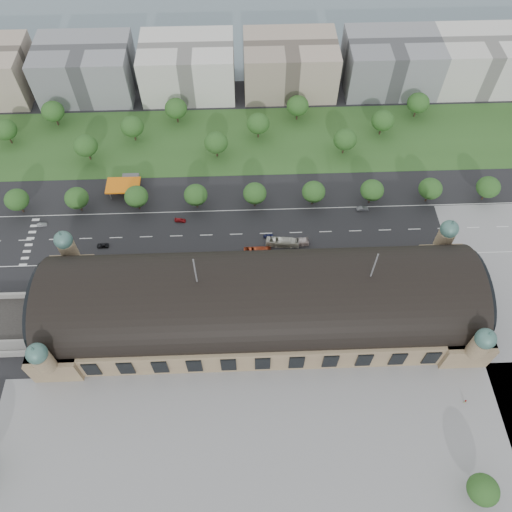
{
  "coord_description": "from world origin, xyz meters",
  "views": [
    {
      "loc": [
        -4.45,
        -84.47,
        158.27
      ],
      "look_at": [
        -0.8,
        17.19,
        14.0
      ],
      "focal_mm": 35.0,
      "sensor_mm": 36.0,
      "label": 1
    }
  ],
  "objects_px": {
    "petrol_station": "(127,182)",
    "traffic_car_3": "(180,220)",
    "parked_car_1": "(60,265)",
    "bus_west": "(257,251)",
    "parked_car_3": "(158,262)",
    "pedestrian_0": "(465,402)",
    "parked_car_0": "(99,272)",
    "traffic_car_5": "(363,209)",
    "parked_car_2": "(155,262)",
    "parked_car_4": "(141,271)",
    "bus_mid": "(296,242)",
    "parked_car_5": "(192,265)",
    "traffic_car_6": "(442,239)",
    "traffic_car_4": "(268,236)",
    "traffic_car_2": "(103,246)",
    "bus_east": "(283,242)",
    "traffic_car_1": "(42,225)",
    "parked_car_6": "(160,271)"
  },
  "relations": [
    {
      "from": "traffic_car_6",
      "to": "parked_car_4",
      "type": "bearing_deg",
      "value": -83.81
    },
    {
      "from": "bus_west",
      "to": "bus_mid",
      "type": "relative_size",
      "value": 1.01
    },
    {
      "from": "traffic_car_2",
      "to": "traffic_car_3",
      "type": "bearing_deg",
      "value": 111.32
    },
    {
      "from": "parked_car_2",
      "to": "parked_car_4",
      "type": "bearing_deg",
      "value": -91.22
    },
    {
      "from": "traffic_car_5",
      "to": "bus_west",
      "type": "bearing_deg",
      "value": 112.68
    },
    {
      "from": "parked_car_2",
      "to": "parked_car_3",
      "type": "distance_m",
      "value": 0.81
    },
    {
      "from": "traffic_car_6",
      "to": "pedestrian_0",
      "type": "xyz_separation_m",
      "value": [
        -9.2,
        -65.09,
        0.18
      ]
    },
    {
      "from": "traffic_car_5",
      "to": "parked_car_5",
      "type": "bearing_deg",
      "value": 108.15
    },
    {
      "from": "parked_car_1",
      "to": "bus_east",
      "type": "relative_size",
      "value": 0.35
    },
    {
      "from": "traffic_car_6",
      "to": "parked_car_0",
      "type": "height_order",
      "value": "parked_car_0"
    },
    {
      "from": "parked_car_3",
      "to": "bus_west",
      "type": "distance_m",
      "value": 38.64
    },
    {
      "from": "traffic_car_6",
      "to": "parked_car_0",
      "type": "distance_m",
      "value": 134.11
    },
    {
      "from": "pedestrian_0",
      "to": "traffic_car_3",
      "type": "bearing_deg",
      "value": 118.17
    },
    {
      "from": "parked_car_4",
      "to": "bus_east",
      "type": "height_order",
      "value": "bus_east"
    },
    {
      "from": "traffic_car_4",
      "to": "parked_car_5",
      "type": "bearing_deg",
      "value": -69.19
    },
    {
      "from": "traffic_car_2",
      "to": "parked_car_1",
      "type": "xyz_separation_m",
      "value": [
        -14.85,
        -8.8,
        -0.01
      ]
    },
    {
      "from": "petrol_station",
      "to": "traffic_car_3",
      "type": "distance_m",
      "value": 30.56
    },
    {
      "from": "traffic_car_3",
      "to": "parked_car_0",
      "type": "distance_m",
      "value": 38.24
    },
    {
      "from": "parked_car_1",
      "to": "pedestrian_0",
      "type": "distance_m",
      "value": 151.44
    },
    {
      "from": "traffic_car_2",
      "to": "traffic_car_4",
      "type": "distance_m",
      "value": 65.38
    },
    {
      "from": "pedestrian_0",
      "to": "parked_car_3",
      "type": "bearing_deg",
      "value": 128.28
    },
    {
      "from": "pedestrian_0",
      "to": "parked_car_1",
      "type": "bearing_deg",
      "value": 135.19
    },
    {
      "from": "petrol_station",
      "to": "parked_car_4",
      "type": "height_order",
      "value": "petrol_station"
    },
    {
      "from": "traffic_car_1",
      "to": "bus_west",
      "type": "bearing_deg",
      "value": -107.46
    },
    {
      "from": "petrol_station",
      "to": "parked_car_0",
      "type": "xyz_separation_m",
      "value": [
        -6.09,
        -44.28,
        -2.12
      ]
    },
    {
      "from": "bus_mid",
      "to": "traffic_car_1",
      "type": "bearing_deg",
      "value": 79.23
    },
    {
      "from": "traffic_car_2",
      "to": "parked_car_3",
      "type": "relative_size",
      "value": 1.18
    },
    {
      "from": "traffic_car_1",
      "to": "parked_car_4",
      "type": "xyz_separation_m",
      "value": [
        42.3,
        -24.22,
        0.03
      ]
    },
    {
      "from": "parked_car_1",
      "to": "bus_west",
      "type": "distance_m",
      "value": 75.62
    },
    {
      "from": "traffic_car_6",
      "to": "pedestrian_0",
      "type": "height_order",
      "value": "pedestrian_0"
    },
    {
      "from": "petrol_station",
      "to": "traffic_car_6",
      "type": "distance_m",
      "value": 131.86
    },
    {
      "from": "traffic_car_1",
      "to": "traffic_car_4",
      "type": "xyz_separation_m",
      "value": [
        91.47,
        -8.98,
        0.03
      ]
    },
    {
      "from": "traffic_car_1",
      "to": "traffic_car_3",
      "type": "distance_m",
      "value": 55.99
    },
    {
      "from": "traffic_car_5",
      "to": "pedestrian_0",
      "type": "bearing_deg",
      "value": -168.52
    },
    {
      "from": "parked_car_3",
      "to": "bus_west",
      "type": "height_order",
      "value": "bus_west"
    },
    {
      "from": "parked_car_3",
      "to": "parked_car_1",
      "type": "bearing_deg",
      "value": -127.3
    },
    {
      "from": "bus_mid",
      "to": "bus_east",
      "type": "height_order",
      "value": "bus_east"
    },
    {
      "from": "pedestrian_0",
      "to": "traffic_car_5",
      "type": "bearing_deg",
      "value": 81.38
    },
    {
      "from": "traffic_car_5",
      "to": "parked_car_0",
      "type": "distance_m",
      "value": 108.24
    },
    {
      "from": "parked_car_5",
      "to": "bus_west",
      "type": "height_order",
      "value": "bus_west"
    },
    {
      "from": "traffic_car_2",
      "to": "parked_car_4",
      "type": "height_order",
      "value": "parked_car_4"
    },
    {
      "from": "parked_car_4",
      "to": "parked_car_6",
      "type": "xyz_separation_m",
      "value": [
        7.17,
        0.0,
        0.02
      ]
    },
    {
      "from": "parked_car_3",
      "to": "bus_mid",
      "type": "xyz_separation_m",
      "value": [
        53.62,
        7.0,
        0.81
      ]
    },
    {
      "from": "traffic_car_3",
      "to": "traffic_car_5",
      "type": "relative_size",
      "value": 0.93
    },
    {
      "from": "bus_west",
      "to": "traffic_car_1",
      "type": "bearing_deg",
      "value": 79.33
    },
    {
      "from": "traffic_car_3",
      "to": "pedestrian_0",
      "type": "height_order",
      "value": "pedestrian_0"
    },
    {
      "from": "traffic_car_2",
      "to": "parked_car_0",
      "type": "bearing_deg",
      "value": 2.27
    },
    {
      "from": "parked_car_6",
      "to": "bus_mid",
      "type": "relative_size",
      "value": 0.45
    },
    {
      "from": "traffic_car_2",
      "to": "bus_west",
      "type": "height_order",
      "value": "bus_west"
    },
    {
      "from": "bus_east",
      "to": "bus_west",
      "type": "bearing_deg",
      "value": 115.92
    }
  ]
}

